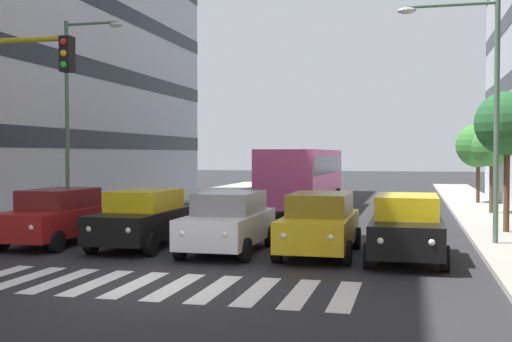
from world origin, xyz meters
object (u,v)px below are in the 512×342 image
car_1 (320,223)px  street_lamp_right (75,102)px  car_2 (228,221)px  bus_behind_traffic (304,173)px  car_4 (57,216)px  street_lamp_left (480,94)px  car_0 (407,227)px  street_tree_1 (507,124)px  street_tree_2 (492,147)px  street_tree_3 (478,146)px  car_3 (143,218)px

car_1 → street_lamp_right: street_lamp_right is taller
car_2 → bus_behind_traffic: bearing=-90.0°
car_4 → street_lamp_left: street_lamp_left is taller
car_2 → car_1: bearing=-176.6°
car_4 → street_lamp_right: 6.45m
car_0 → street_lamp_right: street_lamp_right is taller
street_tree_1 → street_tree_2: (-0.36, -7.22, -0.73)m
bus_behind_traffic → street_tree_3: street_tree_3 is taller
street_tree_1 → street_tree_3: bearing=-91.6°
car_3 → street_lamp_right: (4.89, -4.61, 3.94)m
street_lamp_right → street_tree_1: size_ratio=1.63×
car_1 → street_lamp_right: bearing=-24.9°
car_1 → street_tree_3: street_tree_3 is taller
car_3 → street_tree_1: (-10.98, -5.38, 2.95)m
car_3 → street_tree_3: 21.97m
street_tree_2 → street_tree_3: bearing=-90.0°
bus_behind_traffic → car_3: bearing=77.6°
car_0 → street_tree_1: size_ratio=0.92×
street_lamp_right → bus_behind_traffic: bearing=-133.9°
car_3 → street_lamp_right: 7.79m
street_tree_2 → car_3: bearing=48.0°
car_4 → street_tree_2: size_ratio=1.14×
car_4 → car_2: bearing=177.8°
car_2 → car_4: size_ratio=1.00×
street_lamp_right → street_tree_3: 21.53m
bus_behind_traffic → street_tree_2: (-8.58, -0.05, 1.24)m
bus_behind_traffic → street_lamp_left: bearing=124.8°
car_4 → car_0: bearing=178.1°
street_tree_1 → street_tree_2: 7.27m
car_3 → bus_behind_traffic: 12.89m
street_tree_1 → street_tree_2: bearing=-92.8°
street_tree_1 → car_3: bearing=26.1°
street_tree_3 → bus_behind_traffic: bearing=35.5°
car_0 → car_2: (4.95, -0.14, 0.00)m
car_0 → car_4: 10.56m
street_lamp_right → street_tree_2: (-16.23, -7.99, -1.73)m
car_1 → street_lamp_left: size_ratio=0.61×
street_lamp_right → car_3: bearing=136.7°
street_lamp_left → car_0: bearing=53.8°
car_4 → street_tree_2: (-14.19, -12.68, 2.22)m
car_2 → street_lamp_left: bearing=-158.9°
street_tree_2 → car_0: bearing=74.5°
car_1 → car_0: bearing=173.0°
car_3 → street_lamp_right: size_ratio=0.57×
car_4 → street_tree_2: street_tree_2 is taller
car_1 → car_3: 5.36m
car_4 → street_tree_2: 19.15m
street_lamp_left → street_tree_2: (-1.54, -10.19, -1.51)m
car_0 → street_tree_3: street_tree_3 is taller
car_1 → car_4: bearing=-0.5°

